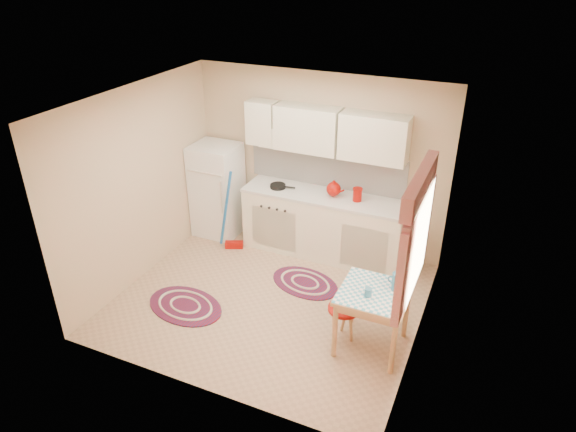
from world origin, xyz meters
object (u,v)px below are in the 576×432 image
object	(u,v)px
fridge	(217,190)
table	(372,319)
stool	(343,323)
base_cabinets	(323,226)

from	to	relation	value
fridge	table	bearing A→B (deg)	-29.02
stool	table	bearing A→B (deg)	-0.58
base_cabinets	table	distance (m)	1.99
table	stool	xyz separation A→B (m)	(-0.32, 0.00, -0.15)
fridge	stool	bearing A→B (deg)	-31.94
base_cabinets	fridge	bearing A→B (deg)	-178.28
base_cabinets	table	world-z (taller)	base_cabinets
fridge	stool	xyz separation A→B (m)	(2.51, -1.56, -0.49)
table	stool	distance (m)	0.35
base_cabinets	table	xyz separation A→B (m)	(1.15, -1.62, -0.08)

